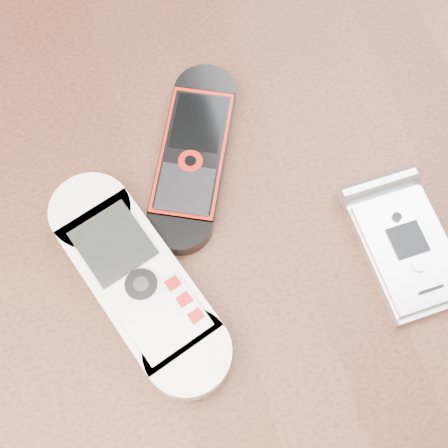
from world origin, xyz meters
TOP-DOWN VIEW (x-y plane):
  - ground at (0.00, 0.00)m, footprint 4.00×4.00m
  - table at (0.00, 0.00)m, footprint 1.20×0.80m
  - nokia_white at (-0.06, -0.02)m, footprint 0.12×0.19m
  - nokia_black_red at (-0.00, 0.06)m, footprint 0.11×0.16m
  - motorola_razr at (0.13, -0.05)m, footprint 0.06×0.11m

SIDE VIEW (x-z plane):
  - ground at x=0.00m, z-range 0.00..0.00m
  - table at x=0.00m, z-range 0.27..1.02m
  - nokia_black_red at x=0.00m, z-range 0.75..0.77m
  - motorola_razr at x=0.13m, z-range 0.75..0.77m
  - nokia_white at x=-0.06m, z-range 0.75..0.77m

